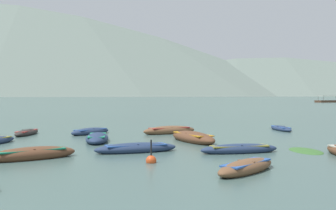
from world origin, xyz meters
name	(u,v)px	position (x,y,z in m)	size (l,w,h in m)	color
ground_plane	(144,96)	(0.00, 1500.00, 0.00)	(6000.00, 6000.00, 0.00)	#425B56
mountain_2	(39,27)	(-465.06, 1757.56, 304.95)	(2426.81, 2426.81, 609.90)	slate
mountain_3	(230,41)	(362.30, 1618.75, 231.65)	(1633.28, 1633.28, 463.31)	slate
rowboat_0	(246,167)	(3.79, 8.05, 0.16)	(2.81, 2.88, 0.51)	brown
rowboat_1	(239,149)	(4.61, 12.27, 0.15)	(3.65, 1.48, 0.49)	navy
rowboat_2	(27,133)	(-6.92, 20.60, 0.14)	(1.16, 3.10, 0.45)	#2D2826
rowboat_4	(32,154)	(-3.92, 11.10, 0.19)	(3.51, 2.70, 0.60)	brown
rowboat_6	(193,138)	(3.09, 16.45, 0.22)	(2.68, 4.34, 0.70)	brown
rowboat_7	(170,131)	(2.12, 20.95, 0.20)	(3.84, 2.56, 0.63)	brown
rowboat_8	(136,148)	(0.12, 12.75, 0.16)	(3.85, 2.04, 0.52)	navy
rowboat_9	(281,129)	(10.20, 22.79, 0.13)	(0.98, 3.15, 0.41)	navy
rowboat_10	(97,138)	(-2.06, 16.75, 0.18)	(1.44, 3.62, 0.58)	navy
rowboat_11	(91,132)	(-2.98, 20.92, 0.16)	(2.74, 3.05, 0.51)	navy
ferry_2	(330,101)	(66.21, 130.08, 0.45)	(10.78, 6.01, 2.54)	#4C3323
mooring_buoy	(151,160)	(0.73, 9.97, 0.10)	(0.39, 0.39, 0.97)	#DB4C1E
weed_patch_0	(306,151)	(7.69, 12.58, 0.00)	(2.35, 1.28, 0.14)	#38662D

